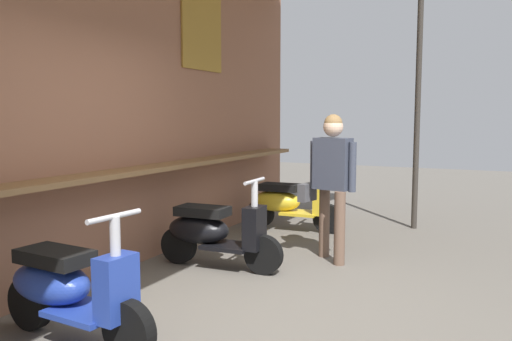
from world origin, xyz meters
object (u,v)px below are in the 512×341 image
scooter_blue (67,288)px  scooter_black (213,232)px  shopper_with_handbag (331,173)px  scooter_yellow (288,202)px

scooter_blue → scooter_black: size_ratio=1.00×
shopper_with_handbag → scooter_blue: bearing=-8.4°
scooter_black → scooter_yellow: same height
scooter_blue → scooter_black: 2.01m
scooter_black → scooter_yellow: 2.08m
scooter_blue → shopper_with_handbag: bearing=74.2°
scooter_black → shopper_with_handbag: bearing=35.8°
scooter_blue → scooter_yellow: bearing=94.2°
scooter_yellow → shopper_with_handbag: bearing=-53.8°
scooter_blue → shopper_with_handbag: (2.83, -1.03, 0.59)m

